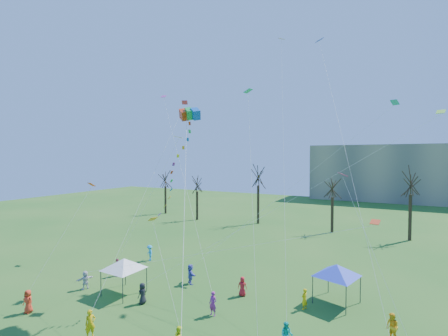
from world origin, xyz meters
The scene contains 7 objects.
distant_building centered at (22.00, 82.00, 7.50)m, with size 60.00×14.00×15.00m, color gray.
bare_tree_row centered at (6.04, 36.93, 7.02)m, with size 70.02×7.54×10.74m.
big_box_kite centered at (-3.79, 6.77, 10.63)m, with size 4.86×6.71×18.60m.
canopy_tent_white centered at (-8.75, 5.69, 2.59)m, with size 4.08×4.08×3.06m.
canopy_tent_blue centered at (7.68, 12.32, 2.66)m, with size 4.01×4.01×3.14m.
festival_crowd centered at (-1.30, 5.83, 0.86)m, with size 26.35×14.46×1.85m.
small_kites_aloft centered at (0.38, 11.55, 14.11)m, with size 30.11×19.33×35.30m.
Camera 1 is at (11.06, -13.74, 11.74)m, focal length 25.00 mm.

